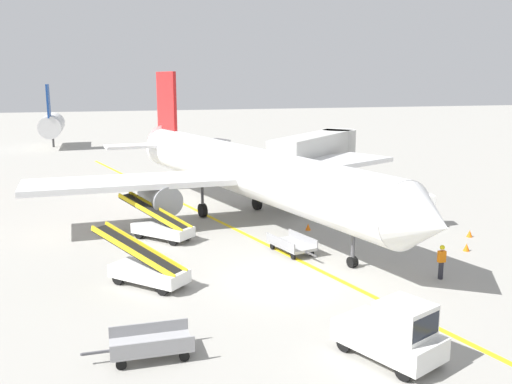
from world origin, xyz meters
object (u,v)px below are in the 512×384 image
object	(u,v)px
baggage_tug_near_wing	(420,212)
safety_cone_nose_left	(308,227)
belt_loader_aft_hold	(147,269)
airliner	(240,169)
belt_loader_forward_hold	(161,227)
safety_cone_wingtip_right	(364,198)
pushback_tug	(394,333)
baggage_cart_loaded	(151,344)
safety_cone_tail_area	(470,234)
jet_bridge	(320,148)
safety_cone_wingtip_left	(466,247)
ground_crew_marshaller	(441,261)
baggage_cart_empty_trailing	(292,245)

from	to	relation	value
baggage_tug_near_wing	safety_cone_nose_left	xyz separation A→B (m)	(-7.42, 1.04, -0.71)
belt_loader_aft_hold	airliner	bearing A→B (deg)	56.86
belt_loader_forward_hold	safety_cone_wingtip_right	distance (m)	17.86
pushback_tug	baggage_cart_loaded	size ratio (longest dim) A/B	1.08
safety_cone_tail_area	jet_bridge	bearing A→B (deg)	99.90
baggage_tug_near_wing	airliner	bearing A→B (deg)	153.29
airliner	baggage_tug_near_wing	xyz separation A→B (m)	(10.77, -5.42, -2.49)
safety_cone_nose_left	safety_cone_tail_area	xyz separation A→B (m)	(8.92, -4.19, 0.00)
belt_loader_forward_hold	safety_cone_wingtip_right	bearing A→B (deg)	21.09
jet_bridge	safety_cone_wingtip_left	size ratio (longest dim) A/B	24.79
ground_crew_marshaller	safety_cone_wingtip_right	size ratio (longest dim) A/B	3.86
pushback_tug	ground_crew_marshaller	size ratio (longest dim) A/B	2.39
pushback_tug	ground_crew_marshaller	world-z (taller)	pushback_tug
belt_loader_aft_hold	safety_cone_wingtip_left	xyz separation A→B (m)	(17.70, 0.40, -0.56)
pushback_tug	belt_loader_aft_hold	world-z (taller)	belt_loader_aft_hold
airliner	safety_cone_tail_area	bearing A→B (deg)	-34.94
safety_cone_wingtip_right	belt_loader_aft_hold	bearing A→B (deg)	-142.56
pushback_tug	baggage_cart_loaded	bearing A→B (deg)	162.71
belt_loader_aft_hold	ground_crew_marshaller	bearing A→B (deg)	-12.69
airliner	baggage_cart_empty_trailing	distance (m)	9.06
baggage_tug_near_wing	safety_cone_nose_left	size ratio (longest dim) A/B	6.06
belt_loader_forward_hold	safety_cone_nose_left	world-z (taller)	belt_loader_forward_hold
jet_bridge	safety_cone_wingtip_left	world-z (taller)	jet_bridge
pushback_tug	belt_loader_aft_hold	xyz separation A→B (m)	(-7.47, 9.52, -0.22)
airliner	baggage_tug_near_wing	world-z (taller)	airliner
pushback_tug	ground_crew_marshaller	distance (m)	8.95
airliner	pushback_tug	bearing A→B (deg)	-89.80
baggage_tug_near_wing	belt_loader_forward_hold	distance (m)	16.73
belt_loader_forward_hold	belt_loader_aft_hold	world-z (taller)	same
safety_cone_wingtip_left	belt_loader_aft_hold	bearing A→B (deg)	-178.72
airliner	safety_cone_wingtip_right	xyz separation A→B (m)	(10.76, 2.57, -3.20)
jet_bridge	ground_crew_marshaller	bearing A→B (deg)	-97.55
safety_cone_wingtip_right	safety_cone_tail_area	xyz separation A→B (m)	(1.50, -11.14, 0.00)
jet_bridge	safety_cone_wingtip_left	bearing A→B (deg)	-87.04
baggage_tug_near_wing	baggage_cart_empty_trailing	world-z (taller)	baggage_tug_near_wing
baggage_cart_empty_trailing	ground_crew_marshaller	bearing A→B (deg)	-46.82
baggage_tug_near_wing	safety_cone_wingtip_left	distance (m)	5.58
pushback_tug	baggage_tug_near_wing	distance (m)	18.77
baggage_cart_empty_trailing	safety_cone_nose_left	world-z (taller)	baggage_cart_empty_trailing
pushback_tug	belt_loader_forward_hold	distance (m)	18.01
airliner	jet_bridge	size ratio (longest dim) A/B	3.20
jet_bridge	pushback_tug	bearing A→B (deg)	-107.55
baggage_tug_near_wing	safety_cone_wingtip_right	world-z (taller)	baggage_tug_near_wing
belt_loader_aft_hold	ground_crew_marshaller	size ratio (longest dim) A/B	2.62
baggage_tug_near_wing	belt_loader_aft_hold	size ratio (longest dim) A/B	0.60
ground_crew_marshaller	baggage_cart_loaded	bearing A→B (deg)	-164.41
baggage_cart_loaded	safety_cone_wingtip_left	distance (m)	19.66
baggage_cart_empty_trailing	safety_cone_wingtip_right	size ratio (longest dim) A/B	8.72
baggage_tug_near_wing	safety_cone_tail_area	xyz separation A→B (m)	(1.50, -3.15, -0.71)
safety_cone_wingtip_left	safety_cone_tail_area	xyz separation A→B (m)	(1.96, 2.36, 0.00)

